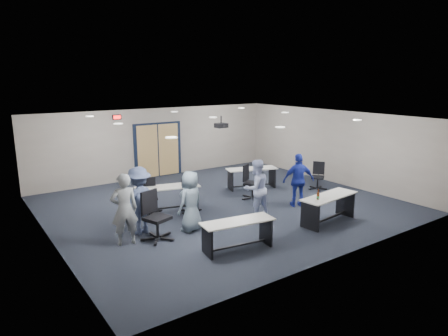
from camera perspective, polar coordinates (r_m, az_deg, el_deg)
floor at (r=12.45m, az=-0.23°, el=-5.27°), size 10.00×10.00×0.00m
back_wall at (r=15.94m, az=-9.49°, el=3.58°), size 10.00×0.04×2.70m
front_wall at (r=8.88m, az=16.56°, el=-4.18°), size 10.00×0.04×2.70m
left_wall at (r=10.20m, az=-24.04°, el=-2.60°), size 0.04×9.00×2.70m
right_wall at (r=15.44m, az=15.23°, el=3.01°), size 0.04×9.00×2.70m
ceiling at (r=11.89m, az=-0.24°, el=7.20°), size 10.00×9.00×0.04m
double_door at (r=15.96m, az=-9.40°, el=2.50°), size 2.00×0.07×2.20m
exit_sign at (r=15.14m, az=-15.06°, el=7.03°), size 0.32×0.07×0.18m
ceiling_projector at (r=12.49m, az=-0.41°, el=6.11°), size 0.35×0.32×0.37m
ceiling_can_lights at (r=12.09m, az=-0.92°, el=7.15°), size 6.24×5.74×0.02m
table_front_left at (r=9.20m, az=1.96°, el=-8.83°), size 1.78×0.82×0.69m
table_front_right at (r=11.21m, az=14.71°, el=-4.98°), size 1.91×0.82×1.03m
table_back_left at (r=11.84m, az=-8.00°, el=-3.72°), size 1.95×1.04×0.88m
table_back_right at (r=14.19m, az=3.97°, el=-0.94°), size 1.88×1.12×0.72m
chair_back_a at (r=11.78m, az=-10.61°, el=-3.98°), size 0.81×0.81×1.01m
chair_back_b at (r=11.70m, az=-4.87°, el=-4.04°), size 0.75×0.75×0.96m
chair_back_c at (r=12.93m, az=4.12°, el=-2.02°), size 0.97×0.97×1.12m
chair_loose_left at (r=9.80m, az=-9.54°, el=-6.81°), size 0.97×0.97×1.21m
chair_loose_right at (r=14.38m, az=13.27°, el=-1.13°), size 0.85×0.85×0.96m
person_gray at (r=9.62m, az=-14.05°, el=-5.76°), size 0.69×0.52×1.73m
person_plaid at (r=10.22m, az=-4.80°, el=-4.76°), size 0.89×0.73×1.58m
person_lightblue at (r=11.24m, az=4.59°, el=-2.91°), size 0.81×0.64×1.65m
person_navy at (r=12.31m, az=10.60°, el=-1.73°), size 1.04×0.79×1.64m
person_back at (r=10.21m, az=-12.03°, el=-4.58°), size 1.23×0.86×1.72m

